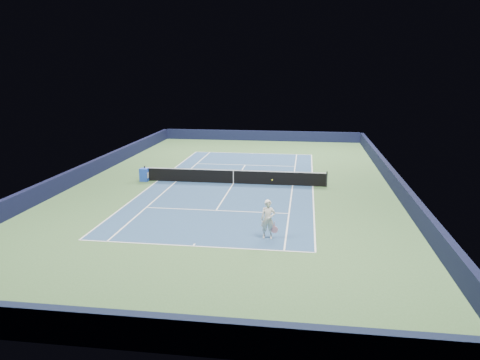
# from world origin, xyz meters

# --- Properties ---
(ground) EXTENTS (40.00, 40.00, 0.00)m
(ground) POSITION_xyz_m (0.00, 0.00, 0.00)
(ground) COLOR #375830
(ground) RESTS_ON ground
(wall_far) EXTENTS (22.00, 0.35, 1.10)m
(wall_far) POSITION_xyz_m (0.00, 19.82, 0.55)
(wall_far) COLOR black
(wall_far) RESTS_ON ground
(wall_near) EXTENTS (22.00, 0.35, 1.10)m
(wall_near) POSITION_xyz_m (0.00, -19.82, 0.55)
(wall_near) COLOR black
(wall_near) RESTS_ON ground
(wall_right) EXTENTS (0.35, 40.00, 1.10)m
(wall_right) POSITION_xyz_m (10.82, 0.00, 0.55)
(wall_right) COLOR black
(wall_right) RESTS_ON ground
(wall_left) EXTENTS (0.35, 40.00, 1.10)m
(wall_left) POSITION_xyz_m (-10.82, 0.00, 0.55)
(wall_left) COLOR black
(wall_left) RESTS_ON ground
(court_surface) EXTENTS (10.97, 23.77, 0.01)m
(court_surface) POSITION_xyz_m (0.00, 0.00, 0.00)
(court_surface) COLOR navy
(court_surface) RESTS_ON ground
(baseline_far) EXTENTS (10.97, 0.08, 0.00)m
(baseline_far) POSITION_xyz_m (0.00, 11.88, 0.01)
(baseline_far) COLOR white
(baseline_far) RESTS_ON ground
(baseline_near) EXTENTS (10.97, 0.08, 0.00)m
(baseline_near) POSITION_xyz_m (0.00, -11.88, 0.01)
(baseline_near) COLOR white
(baseline_near) RESTS_ON ground
(sideline_doubles_right) EXTENTS (0.08, 23.77, 0.00)m
(sideline_doubles_right) POSITION_xyz_m (5.49, 0.00, 0.01)
(sideline_doubles_right) COLOR white
(sideline_doubles_right) RESTS_ON ground
(sideline_doubles_left) EXTENTS (0.08, 23.77, 0.00)m
(sideline_doubles_left) POSITION_xyz_m (-5.49, 0.00, 0.01)
(sideline_doubles_left) COLOR white
(sideline_doubles_left) RESTS_ON ground
(sideline_singles_right) EXTENTS (0.08, 23.77, 0.00)m
(sideline_singles_right) POSITION_xyz_m (4.12, 0.00, 0.01)
(sideline_singles_right) COLOR white
(sideline_singles_right) RESTS_ON ground
(sideline_singles_left) EXTENTS (0.08, 23.77, 0.00)m
(sideline_singles_left) POSITION_xyz_m (-4.12, 0.00, 0.01)
(sideline_singles_left) COLOR white
(sideline_singles_left) RESTS_ON ground
(service_line_far) EXTENTS (8.23, 0.08, 0.00)m
(service_line_far) POSITION_xyz_m (0.00, 6.40, 0.01)
(service_line_far) COLOR white
(service_line_far) RESTS_ON ground
(service_line_near) EXTENTS (8.23, 0.08, 0.00)m
(service_line_near) POSITION_xyz_m (0.00, -6.40, 0.01)
(service_line_near) COLOR white
(service_line_near) RESTS_ON ground
(center_service_line) EXTENTS (0.08, 12.80, 0.00)m
(center_service_line) POSITION_xyz_m (0.00, 0.00, 0.01)
(center_service_line) COLOR white
(center_service_line) RESTS_ON ground
(center_mark_far) EXTENTS (0.08, 0.30, 0.00)m
(center_mark_far) POSITION_xyz_m (0.00, 11.73, 0.01)
(center_mark_far) COLOR white
(center_mark_far) RESTS_ON ground
(center_mark_near) EXTENTS (0.08, 0.30, 0.00)m
(center_mark_near) POSITION_xyz_m (0.00, -11.73, 0.01)
(center_mark_near) COLOR white
(center_mark_near) RESTS_ON ground
(tennis_net) EXTENTS (12.90, 0.10, 1.07)m
(tennis_net) POSITION_xyz_m (0.00, 0.00, 0.50)
(tennis_net) COLOR black
(tennis_net) RESTS_ON ground
(sponsor_cube) EXTENTS (0.61, 0.54, 0.92)m
(sponsor_cube) POSITION_xyz_m (-6.40, -0.16, 0.46)
(sponsor_cube) COLOR blue
(sponsor_cube) RESTS_ON ground
(tennis_player) EXTENTS (0.83, 1.27, 2.64)m
(tennis_player) POSITION_xyz_m (3.27, -10.39, 0.94)
(tennis_player) COLOR silver
(tennis_player) RESTS_ON ground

